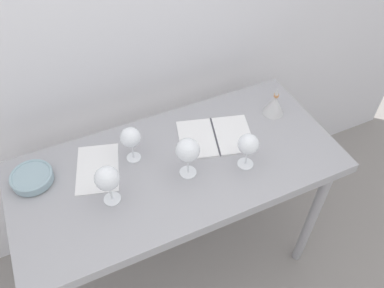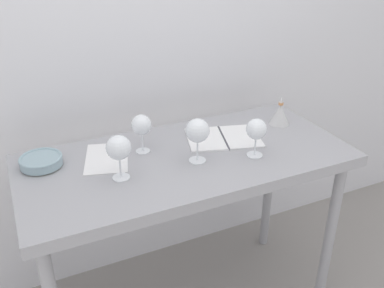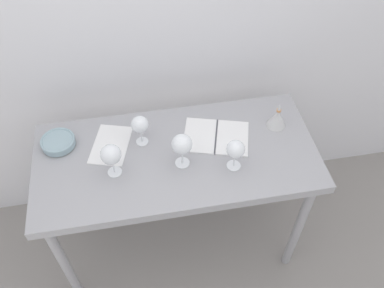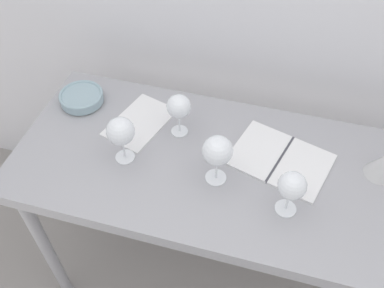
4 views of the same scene
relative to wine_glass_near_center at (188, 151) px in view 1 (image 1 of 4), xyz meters
The scene contains 11 objects.
ground_plane 1.04m from the wine_glass_near_center, 107.12° to the left, with size 6.00×6.00×0.00m, color gray.
back_wall 0.62m from the wine_glass_near_center, 92.12° to the left, with size 3.80×0.04×2.60m, color silver.
steel_counter 0.25m from the wine_glass_near_center, 108.70° to the left, with size 1.40×0.65×0.90m.
wine_glass_near_center is the anchor object (origin of this frame).
wine_glass_near_left 0.33m from the wine_glass_near_center, behind, with size 0.10×0.10×0.18m.
wine_glass_near_right 0.25m from the wine_glass_near_center, 14.01° to the right, with size 0.09×0.09×0.17m.
wine_glass_far_left 0.25m from the wine_glass_near_center, 136.08° to the left, with size 0.09×0.09×0.17m.
open_notebook 0.27m from the wine_glass_near_center, 34.73° to the left, with size 0.38×0.32×0.01m.
tasting_sheet_lower 0.40m from the wine_glass_near_center, 151.91° to the left, with size 0.17×0.26×0.00m, color white.
tasting_bowl 0.64m from the wine_glass_near_center, 159.45° to the left, with size 0.17×0.17×0.05m.
decanter_funnel 0.56m from the wine_glass_near_center, 17.64° to the left, with size 0.10×0.10×0.15m.
Camera 1 is at (-0.39, -1.00, 2.17)m, focal length 36.44 mm.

